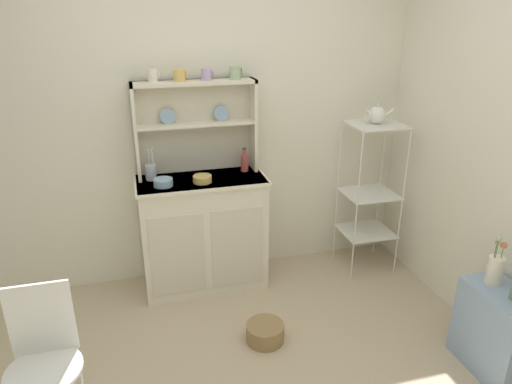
% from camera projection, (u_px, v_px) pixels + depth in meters
% --- Properties ---
extents(wall_back, '(3.84, 0.05, 2.50)m').
position_uv_depth(wall_back, '(205.00, 122.00, 3.53)').
color(wall_back, silver).
rests_on(wall_back, ground).
extents(hutch_cabinet, '(0.95, 0.45, 0.89)m').
position_uv_depth(hutch_cabinet, '(203.00, 232.00, 3.57)').
color(hutch_cabinet, silver).
rests_on(hutch_cabinet, ground).
extents(hutch_shelf_unit, '(0.88, 0.18, 0.69)m').
position_uv_depth(hutch_shelf_unit, '(195.00, 120.00, 3.40)').
color(hutch_shelf_unit, beige).
rests_on(hutch_shelf_unit, hutch_cabinet).
extents(bakers_rack, '(0.41, 0.37, 1.23)m').
position_uv_depth(bakers_rack, '(370.00, 183.00, 3.74)').
color(bakers_rack, silver).
rests_on(bakers_rack, ground).
extents(side_shelf_blue, '(0.28, 0.48, 0.54)m').
position_uv_depth(side_shelf_blue, '(498.00, 332.00, 2.77)').
color(side_shelf_blue, '#849EBC').
rests_on(side_shelf_blue, ground).
extents(wire_chair, '(0.36, 0.36, 0.85)m').
position_uv_depth(wire_chair, '(43.00, 352.00, 2.25)').
color(wire_chair, white).
rests_on(wire_chair, ground).
extents(floor_basket, '(0.25, 0.25, 0.12)m').
position_uv_depth(floor_basket, '(265.00, 332.00, 3.08)').
color(floor_basket, '#93754C').
rests_on(floor_basket, ground).
extents(cup_cream_0, '(0.08, 0.07, 0.09)m').
position_uv_depth(cup_cream_0, '(153.00, 76.00, 3.18)').
color(cup_cream_0, silver).
rests_on(cup_cream_0, hutch_shelf_unit).
extents(cup_gold_1, '(0.10, 0.08, 0.08)m').
position_uv_depth(cup_gold_1, '(180.00, 75.00, 3.22)').
color(cup_gold_1, '#DBB760').
rests_on(cup_gold_1, hutch_shelf_unit).
extents(cup_lilac_2, '(0.09, 0.07, 0.08)m').
position_uv_depth(cup_lilac_2, '(207.00, 74.00, 3.27)').
color(cup_lilac_2, '#B79ECC').
rests_on(cup_lilac_2, hutch_shelf_unit).
extents(cup_sage_3, '(0.09, 0.08, 0.09)m').
position_uv_depth(cup_sage_3, '(235.00, 73.00, 3.32)').
color(cup_sage_3, '#9EB78E').
rests_on(cup_sage_3, hutch_shelf_unit).
extents(bowl_mixing_large, '(0.13, 0.13, 0.05)m').
position_uv_depth(bowl_mixing_large, '(163.00, 182.00, 3.27)').
color(bowl_mixing_large, '#8EB2D1').
rests_on(bowl_mixing_large, hutch_cabinet).
extents(bowl_floral_medium, '(0.13, 0.13, 0.05)m').
position_uv_depth(bowl_floral_medium, '(202.00, 179.00, 3.33)').
color(bowl_floral_medium, '#DBB760').
rests_on(bowl_floral_medium, hutch_cabinet).
extents(jam_bottle, '(0.06, 0.06, 0.18)m').
position_uv_depth(jam_bottle, '(245.00, 162.00, 3.54)').
color(jam_bottle, '#B74C47').
rests_on(jam_bottle, hutch_cabinet).
extents(utensil_jar, '(0.08, 0.08, 0.24)m').
position_uv_depth(utensil_jar, '(151.00, 172.00, 3.37)').
color(utensil_jar, '#B2B7C6').
rests_on(utensil_jar, hutch_cabinet).
extents(porcelain_teapot, '(0.22, 0.13, 0.15)m').
position_uv_depth(porcelain_teapot, '(377.00, 115.00, 3.53)').
color(porcelain_teapot, white).
rests_on(porcelain_teapot, bakers_rack).
extents(flower_vase, '(0.09, 0.09, 0.31)m').
position_uv_depth(flower_vase, '(495.00, 268.00, 2.74)').
color(flower_vase, silver).
rests_on(flower_vase, side_shelf_blue).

